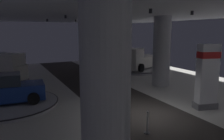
{
  "coord_description": "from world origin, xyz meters",
  "views": [
    {
      "loc": [
        -6.55,
        -9.4,
        4.39
      ],
      "look_at": [
        0.87,
        5.87,
        1.4
      ],
      "focal_mm": 36.09,
      "sensor_mm": 36.0,
      "label": 1
    }
  ],
  "objects": [
    {
      "name": "column_left",
      "position": [
        -4.0,
        -3.74,
        2.75
      ],
      "size": [
        1.45,
        1.45,
        5.5
      ],
      "color": "#ADADB2",
      "rests_on": "ground"
    },
    {
      "name": "display_car_mid_left",
      "position": [
        -6.57,
        4.7,
        0.99
      ],
      "size": [
        4.34,
        2.46,
        1.71
      ],
      "color": "navy",
      "rests_on": "display_platform_mid_left"
    },
    {
      "name": "stanchion_a",
      "position": [
        -1.44,
        -0.53,
        0.37
      ],
      "size": [
        0.28,
        0.28,
        1.01
      ],
      "color": "#333338",
      "rests_on": "ground"
    },
    {
      "name": "stanchion_b",
      "position": [
        -1.2,
        1.82,
        0.37
      ],
      "size": [
        0.28,
        0.28,
        1.01
      ],
      "color": "#333338",
      "rests_on": "ground"
    },
    {
      "name": "display_platform_deep_left",
      "position": [
        -7.01,
        17.51,
        0.18
      ],
      "size": [
        5.52,
        5.52,
        0.33
      ],
      "color": "#333338",
      "rests_on": "ground"
    },
    {
      "name": "display_platform_mid_left",
      "position": [
        -6.54,
        4.7,
        0.13
      ],
      "size": [
        5.82,
        5.82,
        0.23
      ],
      "color": "#B7B7BC",
      "rests_on": "ground"
    },
    {
      "name": "visitor_walking_far",
      "position": [
        1.08,
        10.77,
        0.91
      ],
      "size": [
        0.32,
        0.32,
        1.59
      ],
      "color": "black",
      "rests_on": "ground"
    },
    {
      "name": "ceiling_with_spotlights",
      "position": [
        -0.0,
        -0.0,
        5.55
      ],
      "size": [
        24.0,
        44.0,
        0.39
      ],
      "color": "silver"
    },
    {
      "name": "visitor_walking_near",
      "position": [
        -0.56,
        5.36,
        0.91
      ],
      "size": [
        0.32,
        0.32,
        1.59
      ],
      "color": "black",
      "rests_on": "ground"
    },
    {
      "name": "pickup_truck_far_right",
      "position": [
        6.64,
        11.13,
        1.21
      ],
      "size": [
        5.67,
        4.44,
        2.3
      ],
      "color": "silver",
      "rests_on": "display_platform_far_right"
    },
    {
      "name": "display_platform_far_right",
      "position": [
        6.93,
        11.28,
        0.15
      ],
      "size": [
        5.68,
        5.68,
        0.27
      ],
      "color": "#B7B7BC",
      "rests_on": "ground"
    },
    {
      "name": "ground",
      "position": [
        0.0,
        0.0,
        -0.02
      ],
      "size": [
        24.0,
        44.0,
        0.06
      ],
      "color": "silver"
    },
    {
      "name": "column_right",
      "position": [
        4.81,
        4.94,
        2.75
      ],
      "size": [
        1.37,
        1.37,
        5.5
      ],
      "color": "#ADADB2",
      "rests_on": "ground"
    },
    {
      "name": "brand_sign_pylon",
      "position": [
        3.6,
        -0.66,
        1.9
      ],
      "size": [
        1.38,
        0.93,
        3.67
      ],
      "color": "slate",
      "rests_on": "ground"
    },
    {
      "name": "stanchion_c",
      "position": [
        -1.19,
        -1.87,
        0.37
      ],
      "size": [
        0.28,
        0.28,
        1.01
      ],
      "color": "#333338",
      "rests_on": "ground"
    }
  ]
}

